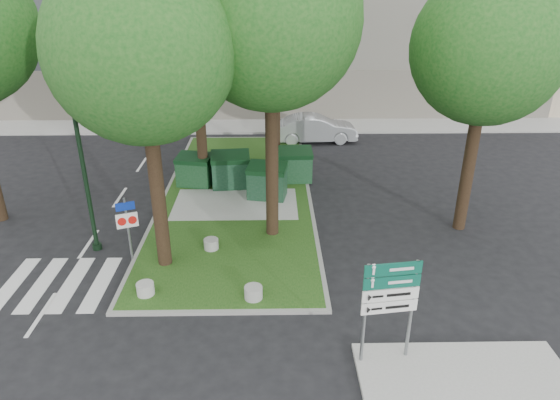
{
  "coord_description": "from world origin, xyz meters",
  "views": [
    {
      "loc": [
        1.99,
        -11.49,
        8.72
      ],
      "look_at": [
        2.25,
        3.22,
        2.0
      ],
      "focal_mm": 32.0,
      "sensor_mm": 36.0,
      "label": 1
    }
  ],
  "objects_px": {
    "tree_street_right": "(493,33)",
    "bollard_right": "(253,292)",
    "car_white": "(149,113)",
    "bollard_left": "(145,289)",
    "dumpster_d": "(294,165)",
    "street_lamp": "(80,149)",
    "car_silver": "(315,128)",
    "traffic_sign_pole": "(127,221)",
    "tree_median_mid": "(196,22)",
    "directional_sign": "(390,296)",
    "litter_bin": "(298,171)",
    "dumpster_b": "(231,170)",
    "dumpster_c": "(267,181)",
    "tree_median_near_right": "(274,0)",
    "bollard_mid": "(211,244)",
    "dumpster_a": "(195,170)",
    "tree_median_near_left": "(143,30)"
  },
  "relations": [
    {
      "from": "bollard_right",
      "to": "dumpster_c",
      "type": "bearing_deg",
      "value": 87.09
    },
    {
      "from": "bollard_left",
      "to": "directional_sign",
      "type": "bearing_deg",
      "value": -23.15
    },
    {
      "from": "tree_median_near_left",
      "to": "car_white",
      "type": "relative_size",
      "value": 2.61
    },
    {
      "from": "tree_median_near_right",
      "to": "dumpster_a",
      "type": "height_order",
      "value": "tree_median_near_right"
    },
    {
      "from": "tree_street_right",
      "to": "bollard_right",
      "type": "bearing_deg",
      "value": -149.22
    },
    {
      "from": "bollard_left",
      "to": "dumpster_a",
      "type": "bearing_deg",
      "value": 87.73
    },
    {
      "from": "street_lamp",
      "to": "car_white",
      "type": "bearing_deg",
      "value": 95.86
    },
    {
      "from": "dumpster_b",
      "to": "dumpster_d",
      "type": "height_order",
      "value": "dumpster_b"
    },
    {
      "from": "tree_street_right",
      "to": "bollard_mid",
      "type": "height_order",
      "value": "tree_street_right"
    },
    {
      "from": "tree_median_near_right",
      "to": "tree_street_right",
      "type": "distance_m",
      "value": 7.09
    },
    {
      "from": "dumpster_a",
      "to": "bollard_mid",
      "type": "height_order",
      "value": "dumpster_a"
    },
    {
      "from": "tree_street_right",
      "to": "litter_bin",
      "type": "relative_size",
      "value": 12.91
    },
    {
      "from": "dumpster_d",
      "to": "litter_bin",
      "type": "xyz_separation_m",
      "value": [
        0.2,
        0.1,
        -0.33
      ]
    },
    {
      "from": "tree_median_near_right",
      "to": "dumpster_d",
      "type": "height_order",
      "value": "tree_median_near_right"
    },
    {
      "from": "bollard_right",
      "to": "street_lamp",
      "type": "height_order",
      "value": "street_lamp"
    },
    {
      "from": "dumpster_b",
      "to": "litter_bin",
      "type": "xyz_separation_m",
      "value": [
        3.0,
        0.77,
        -0.35
      ]
    },
    {
      "from": "tree_street_right",
      "to": "traffic_sign_pole",
      "type": "bearing_deg",
      "value": -169.31
    },
    {
      "from": "dumpster_b",
      "to": "bollard_right",
      "type": "height_order",
      "value": "dumpster_b"
    },
    {
      "from": "tree_median_near_right",
      "to": "bollard_left",
      "type": "distance_m",
      "value": 9.39
    },
    {
      "from": "bollard_right",
      "to": "car_white",
      "type": "distance_m",
      "value": 20.25
    },
    {
      "from": "bollard_mid",
      "to": "dumpster_d",
      "type": "bearing_deg",
      "value": 63.37
    },
    {
      "from": "tree_street_right",
      "to": "dumpster_a",
      "type": "height_order",
      "value": "tree_street_right"
    },
    {
      "from": "dumpster_c",
      "to": "directional_sign",
      "type": "relative_size",
      "value": 0.65
    },
    {
      "from": "dumpster_a",
      "to": "traffic_sign_pole",
      "type": "xyz_separation_m",
      "value": [
        -1.26,
        -6.25,
        0.67
      ]
    },
    {
      "from": "tree_median_mid",
      "to": "dumpster_a",
      "type": "relative_size",
      "value": 5.92
    },
    {
      "from": "dumpster_a",
      "to": "dumpster_b",
      "type": "relative_size",
      "value": 0.96
    },
    {
      "from": "tree_street_right",
      "to": "bollard_left",
      "type": "bearing_deg",
      "value": -158.29
    },
    {
      "from": "tree_street_right",
      "to": "dumpster_d",
      "type": "xyz_separation_m",
      "value": [
        -6.09,
        4.49,
        -6.15
      ]
    },
    {
      "from": "dumpster_c",
      "to": "dumpster_d",
      "type": "distance_m",
      "value": 2.24
    },
    {
      "from": "dumpster_d",
      "to": "car_white",
      "type": "bearing_deg",
      "value": 129.44
    },
    {
      "from": "bollard_right",
      "to": "car_silver",
      "type": "distance_m",
      "value": 15.37
    },
    {
      "from": "dumpster_d",
      "to": "bollard_right",
      "type": "xyz_separation_m",
      "value": [
        -1.57,
        -9.05,
        -0.53
      ]
    },
    {
      "from": "tree_street_right",
      "to": "dumpster_b",
      "type": "bearing_deg",
      "value": 156.76
    },
    {
      "from": "dumpster_d",
      "to": "car_white",
      "type": "xyz_separation_m",
      "value": [
        -8.69,
        9.89,
        -0.15
      ]
    },
    {
      "from": "directional_sign",
      "to": "car_white",
      "type": "bearing_deg",
      "value": 108.16
    },
    {
      "from": "tree_street_right",
      "to": "car_white",
      "type": "xyz_separation_m",
      "value": [
        -14.78,
        14.39,
        -6.3
      ]
    },
    {
      "from": "bollard_right",
      "to": "bollard_mid",
      "type": "distance_m",
      "value": 3.26
    },
    {
      "from": "dumpster_c",
      "to": "bollard_right",
      "type": "distance_m",
      "value": 7.19
    },
    {
      "from": "tree_street_right",
      "to": "street_lamp",
      "type": "height_order",
      "value": "tree_street_right"
    },
    {
      "from": "tree_median_near_right",
      "to": "directional_sign",
      "type": "xyz_separation_m",
      "value": [
        2.61,
        -6.56,
        -6.07
      ]
    },
    {
      "from": "dumpster_a",
      "to": "bollard_mid",
      "type": "xyz_separation_m",
      "value": [
        1.31,
        -5.71,
        -0.5
      ]
    },
    {
      "from": "litter_bin",
      "to": "street_lamp",
      "type": "xyz_separation_m",
      "value": [
        -7.27,
        -6.02,
        3.13
      ]
    },
    {
      "from": "tree_median_near_left",
      "to": "directional_sign",
      "type": "height_order",
      "value": "tree_median_near_left"
    },
    {
      "from": "tree_median_near_right",
      "to": "bollard_mid",
      "type": "xyz_separation_m",
      "value": [
        -2.18,
        -1.18,
        -7.69
      ]
    },
    {
      "from": "bollard_left",
      "to": "tree_median_near_left",
      "type": "bearing_deg",
      "value": 79.94
    },
    {
      "from": "traffic_sign_pole",
      "to": "dumpster_c",
      "type": "bearing_deg",
      "value": 26.4
    },
    {
      "from": "tree_median_mid",
      "to": "dumpster_d",
      "type": "distance_m",
      "value": 7.3
    },
    {
      "from": "tree_median_near_right",
      "to": "bollard_left",
      "type": "xyz_separation_m",
      "value": [
        -3.82,
        -3.81,
        -7.68
      ]
    },
    {
      "from": "bollard_right",
      "to": "litter_bin",
      "type": "xyz_separation_m",
      "value": [
        1.77,
        9.15,
        0.2
      ]
    },
    {
      "from": "tree_median_mid",
      "to": "dumpster_a",
      "type": "xyz_separation_m",
      "value": [
        -0.49,
        0.03,
        -6.19
      ]
    }
  ]
}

